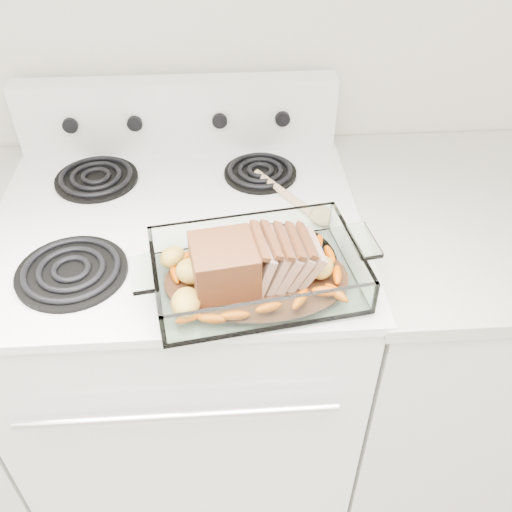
{
  "coord_description": "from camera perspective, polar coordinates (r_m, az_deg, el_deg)",
  "views": [
    {
      "loc": [
        0.11,
        0.68,
        1.67
      ],
      "look_at": [
        0.16,
        1.46,
        0.99
      ],
      "focal_mm": 40.0,
      "sensor_mm": 36.0,
      "label": 1
    }
  ],
  "objects": [
    {
      "name": "roast_vegetables",
      "position": [
        1.06,
        -0.24,
        -0.44
      ],
      "size": [
        0.33,
        0.18,
        0.04
      ],
      "rotation": [
        0.0,
        0.0,
        0.06
      ],
      "color": "#D14500",
      "rests_on": "baking_dish"
    },
    {
      "name": "wooden_spoon",
      "position": [
        1.24,
        4.85,
        5.16
      ],
      "size": [
        0.16,
        0.21,
        0.02
      ],
      "rotation": [
        0.0,
        0.0,
        0.57
      ],
      "color": "beige",
      "rests_on": "electric_range"
    },
    {
      "name": "pork_roast",
      "position": [
        1.01,
        -1.2,
        -0.64
      ],
      "size": [
        0.23,
        0.11,
        0.09
      ],
      "rotation": [
        0.0,
        0.0,
        0.07
      ],
      "color": "#5E2C13",
      "rests_on": "baking_dish"
    },
    {
      "name": "electric_range",
      "position": [
        1.54,
        -6.41,
        -9.84
      ],
      "size": [
        0.78,
        0.7,
        1.12
      ],
      "color": "white",
      "rests_on": "ground"
    },
    {
      "name": "counter_right",
      "position": [
        1.64,
        17.7,
        -8.64
      ],
      "size": [
        0.58,
        0.68,
        0.93
      ],
      "color": "silver",
      "rests_on": "ground"
    },
    {
      "name": "baking_dish",
      "position": [
        1.04,
        0.07,
        -1.93
      ],
      "size": [
        0.37,
        0.24,
        0.07
      ],
      "rotation": [
        0.0,
        0.0,
        0.15
      ],
      "color": "silver",
      "rests_on": "electric_range"
    }
  ]
}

